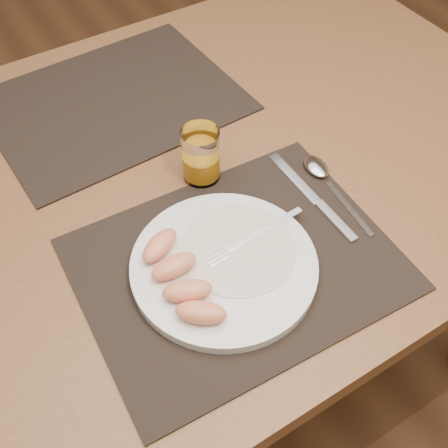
% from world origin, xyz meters
% --- Properties ---
extents(ground, '(5.00, 5.00, 0.00)m').
position_xyz_m(ground, '(0.00, 0.00, 0.00)').
color(ground, brown).
rests_on(ground, ground).
extents(table, '(1.40, 0.90, 0.75)m').
position_xyz_m(table, '(0.00, 0.00, 0.67)').
color(table, brown).
rests_on(table, ground).
extents(placemat_near, '(0.47, 0.37, 0.00)m').
position_xyz_m(placemat_near, '(-0.02, -0.22, 0.75)').
color(placemat_near, black).
rests_on(placemat_near, table).
extents(placemat_far, '(0.46, 0.37, 0.00)m').
position_xyz_m(placemat_far, '(-0.01, 0.22, 0.75)').
color(placemat_far, black).
rests_on(placemat_far, table).
extents(plate, '(0.27, 0.27, 0.02)m').
position_xyz_m(plate, '(-0.04, -0.22, 0.76)').
color(plate, white).
rests_on(plate, placemat_near).
extents(plate_dressing, '(0.17, 0.17, 0.00)m').
position_xyz_m(plate_dressing, '(-0.01, -0.21, 0.77)').
color(plate_dressing, white).
rests_on(plate_dressing, plate).
extents(fork, '(0.18, 0.03, 0.00)m').
position_xyz_m(fork, '(0.01, -0.20, 0.77)').
color(fork, silver).
rests_on(fork, plate).
extents(knife, '(0.02, 0.22, 0.01)m').
position_xyz_m(knife, '(0.15, -0.19, 0.76)').
color(knife, silver).
rests_on(knife, placemat_near).
extents(spoon, '(0.04, 0.19, 0.01)m').
position_xyz_m(spoon, '(0.20, -0.14, 0.76)').
color(spoon, silver).
rests_on(spoon, placemat_near).
extents(juice_glass, '(0.06, 0.06, 0.09)m').
position_xyz_m(juice_glass, '(0.03, -0.04, 0.80)').
color(juice_glass, white).
rests_on(juice_glass, placemat_near).
extents(grapefruit_wedges, '(0.08, 0.19, 0.03)m').
position_xyz_m(grapefruit_wedges, '(-0.11, -0.22, 0.78)').
color(grapefruit_wedges, '#F09062').
rests_on(grapefruit_wedges, plate).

